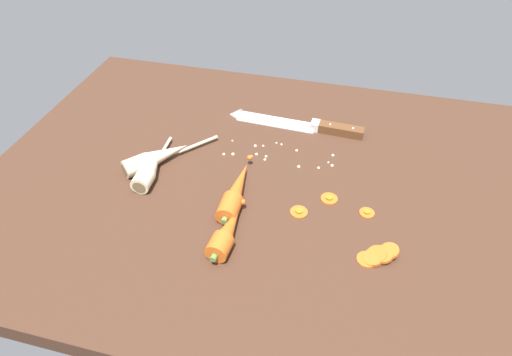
# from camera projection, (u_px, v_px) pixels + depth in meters

# --- Properties ---
(ground_plane) EXTENTS (1.20, 0.90, 0.04)m
(ground_plane) POSITION_uv_depth(u_px,v_px,m) (258.00, 184.00, 0.99)
(ground_plane) COLOR #42281C
(chefs_knife) EXTENTS (0.35, 0.05, 0.04)m
(chefs_knife) POSITION_uv_depth(u_px,v_px,m) (292.00, 123.00, 1.12)
(chefs_knife) COLOR silver
(chefs_knife) RESTS_ON ground_plane
(whole_carrot) EXTENTS (0.04, 0.21, 0.04)m
(whole_carrot) POSITION_uv_depth(u_px,v_px,m) (236.00, 192.00, 0.91)
(whole_carrot) COLOR #D6601E
(whole_carrot) RESTS_ON ground_plane
(whole_carrot_second) EXTENTS (0.05, 0.16, 0.04)m
(whole_carrot_second) POSITION_uv_depth(u_px,v_px,m) (227.00, 232.00, 0.82)
(whole_carrot_second) COLOR #D6601E
(whole_carrot_second) RESTS_ON ground_plane
(parsnip_front) EXTENTS (0.17, 0.19, 0.04)m
(parsnip_front) POSITION_uv_depth(u_px,v_px,m) (157.00, 157.00, 0.99)
(parsnip_front) COLOR beige
(parsnip_front) RESTS_ON ground_plane
(parsnip_mid_left) EXTENTS (0.04, 0.19, 0.04)m
(parsnip_mid_left) POSITION_uv_depth(u_px,v_px,m) (150.00, 169.00, 0.96)
(parsnip_mid_left) COLOR beige
(parsnip_mid_left) RESTS_ON ground_plane
(carrot_slice_stack) EXTENTS (0.07, 0.06, 0.03)m
(carrot_slice_stack) POSITION_uv_depth(u_px,v_px,m) (378.00, 255.00, 0.80)
(carrot_slice_stack) COLOR #D6601E
(carrot_slice_stack) RESTS_ON ground_plane
(carrot_slice_stray_near) EXTENTS (0.03, 0.03, 0.01)m
(carrot_slice_stray_near) POSITION_uv_depth(u_px,v_px,m) (367.00, 212.00, 0.89)
(carrot_slice_stray_near) COLOR #D6601E
(carrot_slice_stray_near) RESTS_ON ground_plane
(carrot_slice_stray_mid) EXTENTS (0.04, 0.04, 0.01)m
(carrot_slice_stray_mid) POSITION_uv_depth(u_px,v_px,m) (299.00, 211.00, 0.89)
(carrot_slice_stray_mid) COLOR #D6601E
(carrot_slice_stray_mid) RESTS_ON ground_plane
(carrot_slice_stray_far) EXTENTS (0.04, 0.04, 0.01)m
(carrot_slice_stray_far) POSITION_uv_depth(u_px,v_px,m) (329.00, 198.00, 0.92)
(carrot_slice_stray_far) COLOR #D6601E
(carrot_slice_stray_far) RESTS_ON ground_plane
(mince_crumbs) EXTENTS (0.26, 0.08, 0.01)m
(mince_crumbs) POSITION_uv_depth(u_px,v_px,m) (275.00, 154.00, 1.03)
(mince_crumbs) COLOR beige
(mince_crumbs) RESTS_ON ground_plane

